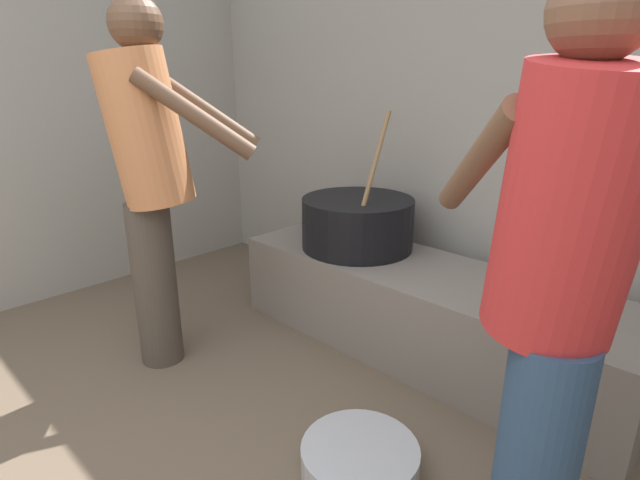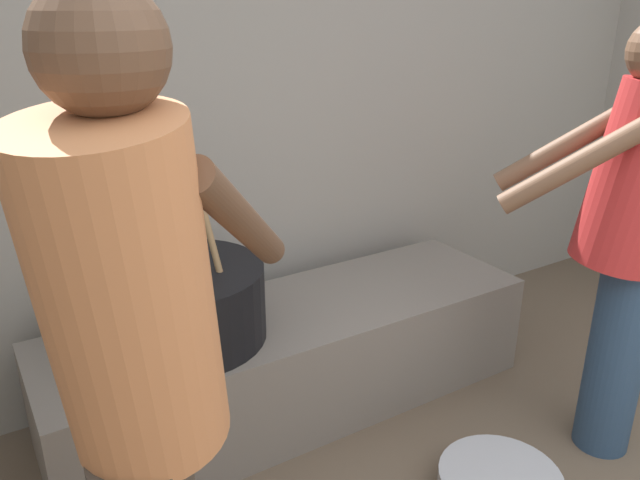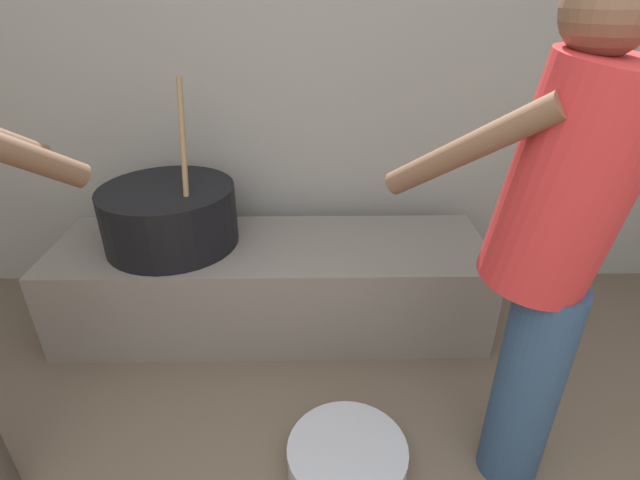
{
  "view_description": "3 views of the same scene",
  "coord_description": "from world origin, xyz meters",
  "views": [
    {
      "loc": [
        0.99,
        0.2,
        1.34
      ],
      "look_at": [
        -0.54,
        1.76,
        0.61
      ],
      "focal_mm": 27.77,
      "sensor_mm": 36.0,
      "label": 1
    },
    {
      "loc": [
        -1.28,
        0.2,
        1.61
      ],
      "look_at": [
        -0.38,
        1.66,
        0.94
      ],
      "focal_mm": 34.94,
      "sensor_mm": 36.0,
      "label": 2
    },
    {
      "loc": [
        -0.0,
        0.2,
        1.5
      ],
      "look_at": [
        0.02,
        1.58,
        0.77
      ],
      "focal_mm": 26.75,
      "sensor_mm": 36.0,
      "label": 3
    }
  ],
  "objects": [
    {
      "name": "hearth_ledge",
      "position": [
        -0.2,
        2.15,
        0.22
      ],
      "size": [
        2.0,
        0.6,
        0.44
      ],
      "primitive_type": "cube",
      "color": "slate",
      "rests_on": "ground_plane"
    },
    {
      "name": "cook_in_red_shirt",
      "position": [
        0.65,
        1.33,
        0.89
      ],
      "size": [
        0.69,
        0.68,
        1.56
      ],
      "color": "navy",
      "rests_on": "ground_plane"
    },
    {
      "name": "cooking_pot_main",
      "position": [
        -0.65,
        2.17,
        0.58
      ],
      "size": [
        0.6,
        0.6,
        0.73
      ],
      "color": "black",
      "rests_on": "hearth_ledge"
    },
    {
      "name": "block_enclosure_rear",
      "position": [
        0.0,
        2.67,
        1.03
      ],
      "size": [
        4.87,
        0.2,
        2.06
      ],
      "primitive_type": "cube",
      "color": "#9E998E",
      "rests_on": "ground_plane"
    },
    {
      "name": "metal_mixing_bowl",
      "position": [
        0.11,
        1.3,
        0.06
      ],
      "size": [
        0.42,
        0.42,
        0.11
      ],
      "primitive_type": "cylinder",
      "color": "#B7B7BC",
      "rests_on": "ground_plane"
    }
  ]
}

